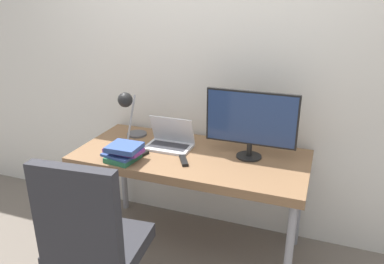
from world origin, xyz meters
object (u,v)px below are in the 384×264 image
at_px(desk_lamp, 128,109).
at_px(office_chair, 91,238).
at_px(laptop, 170,141).
at_px(book_stack, 123,152).
at_px(monitor, 251,121).

relative_size(desk_lamp, office_chair, 0.36).
relative_size(laptop, book_stack, 1.23).
xyz_separation_m(desk_lamp, office_chair, (0.26, -0.92, -0.44)).
distance_m(office_chair, book_stack, 0.65).
distance_m(laptop, book_stack, 0.37).
relative_size(monitor, book_stack, 2.30).
bearing_deg(office_chair, laptop, 84.95).
bearing_deg(book_stack, desk_lamp, 112.36).
distance_m(monitor, book_stack, 0.88).
bearing_deg(office_chair, book_stack, 101.87).
relative_size(monitor, office_chair, 0.57).
height_order(laptop, book_stack, laptop).
relative_size(laptop, desk_lamp, 0.86).
distance_m(desk_lamp, book_stack, 0.41).
xyz_separation_m(desk_lamp, book_stack, (0.14, -0.33, -0.19)).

